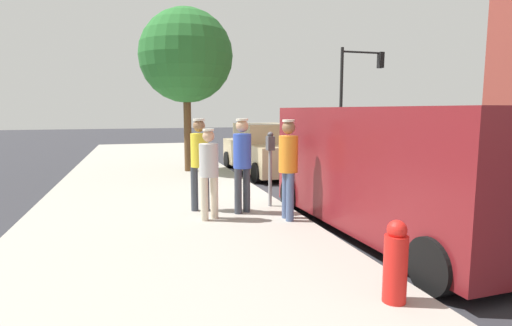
{
  "coord_description": "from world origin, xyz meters",
  "views": [
    {
      "loc": [
        3.93,
        8.64,
        2.1
      ],
      "look_at": [
        1.65,
        0.88,
        1.05
      ],
      "focal_mm": 28.63,
      "sensor_mm": 36.0,
      "label": 1
    }
  ],
  "objects_px": {
    "parked_van": "(394,168)",
    "fire_hydrant": "(396,262)",
    "pedestrian_in_yellow": "(200,158)",
    "parked_sedan_behind": "(266,151)",
    "traffic_light_corner": "(356,82)",
    "pedestrian_in_gray": "(209,168)",
    "pedestrian_in_orange": "(288,162)",
    "pedestrian_in_blue": "(242,159)",
    "parking_meter_near": "(270,156)",
    "street_tree": "(186,56)"
  },
  "relations": [
    {
      "from": "parking_meter_near",
      "to": "fire_hydrant",
      "type": "height_order",
      "value": "parking_meter_near"
    },
    {
      "from": "pedestrian_in_orange",
      "to": "street_tree",
      "type": "height_order",
      "value": "street_tree"
    },
    {
      "from": "parked_sedan_behind",
      "to": "traffic_light_corner",
      "type": "distance_m",
      "value": 9.37
    },
    {
      "from": "pedestrian_in_blue",
      "to": "parked_sedan_behind",
      "type": "relative_size",
      "value": 0.4
    },
    {
      "from": "parking_meter_near",
      "to": "street_tree",
      "type": "xyz_separation_m",
      "value": [
        1.0,
        -5.37,
        2.59
      ]
    },
    {
      "from": "pedestrian_in_orange",
      "to": "pedestrian_in_yellow",
      "type": "bearing_deg",
      "value": -38.3
    },
    {
      "from": "pedestrian_in_yellow",
      "to": "parked_van",
      "type": "distance_m",
      "value": 3.56
    },
    {
      "from": "pedestrian_in_orange",
      "to": "parked_van",
      "type": "bearing_deg",
      "value": 148.82
    },
    {
      "from": "pedestrian_in_blue",
      "to": "fire_hydrant",
      "type": "relative_size",
      "value": 2.09
    },
    {
      "from": "parked_van",
      "to": "fire_hydrant",
      "type": "height_order",
      "value": "parked_van"
    },
    {
      "from": "pedestrian_in_blue",
      "to": "parked_sedan_behind",
      "type": "height_order",
      "value": "pedestrian_in_blue"
    },
    {
      "from": "parking_meter_near",
      "to": "fire_hydrant",
      "type": "xyz_separation_m",
      "value": [
        0.1,
        4.36,
        -0.61
      ]
    },
    {
      "from": "parked_sedan_behind",
      "to": "parked_van",
      "type": "bearing_deg",
      "value": 89.7
    },
    {
      "from": "pedestrian_in_blue",
      "to": "parked_van",
      "type": "relative_size",
      "value": 0.34
    },
    {
      "from": "pedestrian_in_yellow",
      "to": "parked_sedan_behind",
      "type": "distance_m",
      "value": 5.91
    },
    {
      "from": "traffic_light_corner",
      "to": "street_tree",
      "type": "height_order",
      "value": "street_tree"
    },
    {
      "from": "pedestrian_in_orange",
      "to": "pedestrian_in_yellow",
      "type": "xyz_separation_m",
      "value": [
        1.41,
        -1.11,
        0.0
      ]
    },
    {
      "from": "parking_meter_near",
      "to": "traffic_light_corner",
      "type": "relative_size",
      "value": 0.29
    },
    {
      "from": "parking_meter_near",
      "to": "pedestrian_in_yellow",
      "type": "distance_m",
      "value": 1.42
    },
    {
      "from": "pedestrian_in_yellow",
      "to": "street_tree",
      "type": "distance_m",
      "value": 5.93
    },
    {
      "from": "pedestrian_in_orange",
      "to": "parked_van",
      "type": "relative_size",
      "value": 0.34
    },
    {
      "from": "pedestrian_in_gray",
      "to": "street_tree",
      "type": "xyz_separation_m",
      "value": [
        -0.36,
        -6.03,
        2.69
      ]
    },
    {
      "from": "traffic_light_corner",
      "to": "pedestrian_in_gray",
      "type": "bearing_deg",
      "value": 50.58
    },
    {
      "from": "pedestrian_in_blue",
      "to": "parking_meter_near",
      "type": "bearing_deg",
      "value": -151.71
    },
    {
      "from": "pedestrian_in_gray",
      "to": "pedestrian_in_yellow",
      "type": "bearing_deg",
      "value": -85.38
    },
    {
      "from": "fire_hydrant",
      "to": "traffic_light_corner",
      "type": "bearing_deg",
      "value": -118.5
    },
    {
      "from": "parking_meter_near",
      "to": "street_tree",
      "type": "height_order",
      "value": "street_tree"
    },
    {
      "from": "parked_van",
      "to": "fire_hydrant",
      "type": "relative_size",
      "value": 6.13
    },
    {
      "from": "parking_meter_near",
      "to": "parked_sedan_behind",
      "type": "height_order",
      "value": "parking_meter_near"
    },
    {
      "from": "pedestrian_in_orange",
      "to": "fire_hydrant",
      "type": "relative_size",
      "value": 2.08
    },
    {
      "from": "pedestrian_in_blue",
      "to": "fire_hydrant",
      "type": "xyz_separation_m",
      "value": [
        -0.58,
        3.99,
        -0.62
      ]
    },
    {
      "from": "pedestrian_in_orange",
      "to": "fire_hydrant",
      "type": "bearing_deg",
      "value": 88.59
    },
    {
      "from": "pedestrian_in_orange",
      "to": "parking_meter_near",
      "type": "bearing_deg",
      "value": -91.01
    },
    {
      "from": "traffic_light_corner",
      "to": "street_tree",
      "type": "bearing_deg",
      "value": 31.5
    },
    {
      "from": "traffic_light_corner",
      "to": "pedestrian_in_orange",
      "type": "bearing_deg",
      "value": 55.64
    },
    {
      "from": "pedestrian_in_blue",
      "to": "traffic_light_corner",
      "type": "height_order",
      "value": "traffic_light_corner"
    },
    {
      "from": "parked_sedan_behind",
      "to": "pedestrian_in_yellow",
      "type": "bearing_deg",
      "value": 59.84
    },
    {
      "from": "parking_meter_near",
      "to": "fire_hydrant",
      "type": "relative_size",
      "value": 1.77
    },
    {
      "from": "parked_van",
      "to": "parked_sedan_behind",
      "type": "xyz_separation_m",
      "value": [
        -0.04,
        -7.13,
        -0.41
      ]
    },
    {
      "from": "pedestrian_in_gray",
      "to": "fire_hydrant",
      "type": "distance_m",
      "value": 3.93
    },
    {
      "from": "parking_meter_near",
      "to": "pedestrian_in_gray",
      "type": "xyz_separation_m",
      "value": [
        1.37,
        0.67,
        -0.1
      ]
    },
    {
      "from": "pedestrian_in_yellow",
      "to": "parked_sedan_behind",
      "type": "height_order",
      "value": "pedestrian_in_yellow"
    },
    {
      "from": "street_tree",
      "to": "pedestrian_in_blue",
      "type": "bearing_deg",
      "value": 93.25
    },
    {
      "from": "pedestrian_in_gray",
      "to": "traffic_light_corner",
      "type": "height_order",
      "value": "traffic_light_corner"
    },
    {
      "from": "pedestrian_in_yellow",
      "to": "fire_hydrant",
      "type": "xyz_separation_m",
      "value": [
        -1.32,
        4.4,
        -0.62
      ]
    },
    {
      "from": "street_tree",
      "to": "pedestrian_in_yellow",
      "type": "bearing_deg",
      "value": 85.48
    },
    {
      "from": "pedestrian_in_yellow",
      "to": "traffic_light_corner",
      "type": "xyz_separation_m",
      "value": [
        -9.69,
        -11.0,
        2.33
      ]
    },
    {
      "from": "street_tree",
      "to": "fire_hydrant",
      "type": "height_order",
      "value": "street_tree"
    },
    {
      "from": "fire_hydrant",
      "to": "street_tree",
      "type": "bearing_deg",
      "value": -84.69
    },
    {
      "from": "street_tree",
      "to": "pedestrian_in_gray",
      "type": "bearing_deg",
      "value": 86.55
    }
  ]
}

